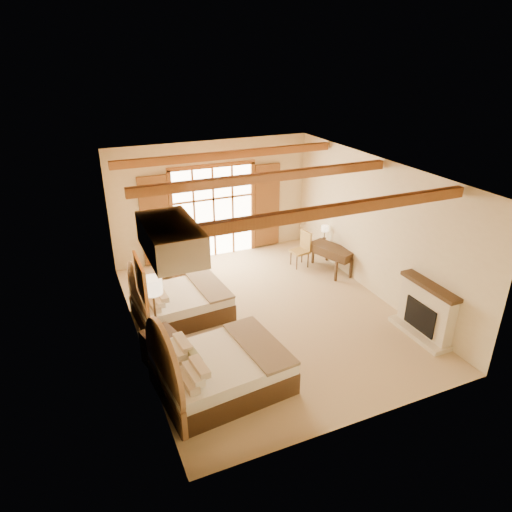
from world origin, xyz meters
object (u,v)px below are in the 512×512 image
bed_far (175,302)px  nightstand (161,348)px  desk (332,258)px  armchair (178,263)px  bed_near (214,369)px

bed_far → nightstand: 1.60m
bed_far → desk: bed_far is taller
bed_far → nightstand: size_ratio=3.03×
armchair → desk: armchair is taller
bed_far → bed_near: bearing=-93.7°
nightstand → armchair: bearing=56.2°
desk → nightstand: bearing=-176.6°
armchair → desk: size_ratio=0.55×
nightstand → desk: 5.41m
nightstand → armchair: nightstand is taller
nightstand → bed_near: bearing=-72.0°
bed_far → armchair: (0.58, 1.97, -0.05)m
bed_near → desk: size_ratio=1.70×
bed_near → armchair: bed_near is taller
bed_far → armchair: 2.06m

